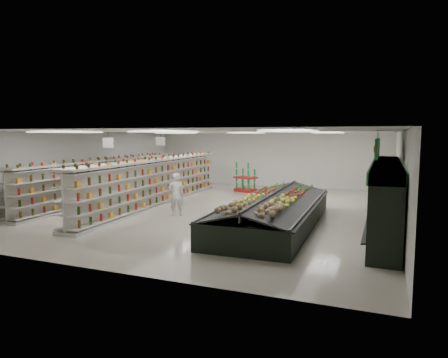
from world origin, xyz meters
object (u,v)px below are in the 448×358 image
at_px(gondola_center, 157,184).
at_px(shopper_background, 188,174).
at_px(shopper_main, 176,194).
at_px(gondola_left, 107,181).
at_px(soda_endcap, 246,179).
at_px(produce_island, 274,210).

relative_size(gondola_center, shopper_background, 6.31).
bearing_deg(shopper_main, gondola_left, -56.20).
relative_size(gondola_left, gondola_center, 0.95).
bearing_deg(soda_endcap, shopper_main, -92.66).
bearing_deg(gondola_left, gondola_center, -5.88).
bearing_deg(gondola_left, shopper_main, -24.50).
bearing_deg(soda_endcap, gondola_center, -112.88).
xyz_separation_m(produce_island, shopper_background, (-6.68, 6.69, 0.41)).
height_order(gondola_left, soda_endcap, gondola_left).
bearing_deg(soda_endcap, gondola_left, -134.92).
height_order(soda_endcap, shopper_background, shopper_background).
height_order(produce_island, soda_endcap, soda_endcap).
bearing_deg(gondola_center, gondola_left, 173.26).
bearing_deg(shopper_background, produce_island, -145.11).
distance_m(gondola_left, gondola_center, 2.88).
height_order(gondola_center, shopper_background, gondola_center).
relative_size(gondola_center, shopper_main, 7.14).
bearing_deg(shopper_background, shopper_main, -166.62).
distance_m(produce_island, soda_endcap, 8.18).
relative_size(produce_island, shopper_background, 4.15).
xyz_separation_m(soda_endcap, shopper_background, (-3.13, -0.68, 0.23)).
height_order(shopper_main, shopper_background, shopper_background).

